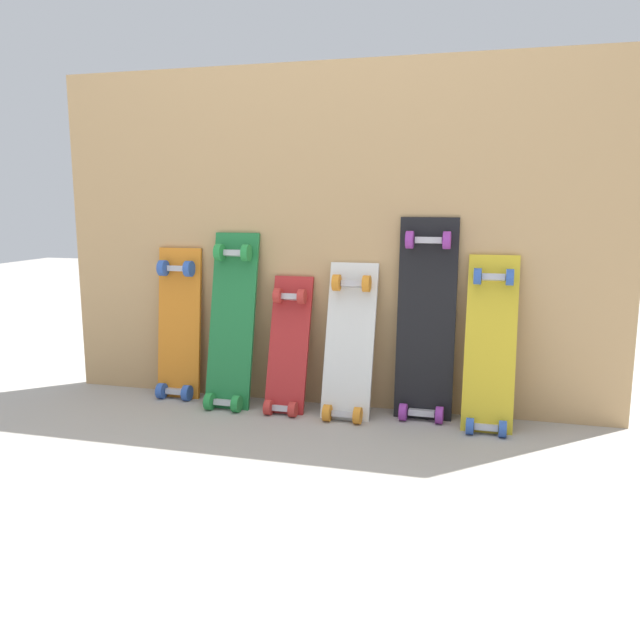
# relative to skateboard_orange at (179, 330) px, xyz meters

# --- Properties ---
(ground_plane) EXTENTS (12.00, 12.00, 0.00)m
(ground_plane) POSITION_rel_skateboard_orange_xyz_m (0.66, 0.01, -0.30)
(ground_plane) COLOR #9E9991
(plywood_wall_panel) EXTENTS (2.38, 0.04, 1.40)m
(plywood_wall_panel) POSITION_rel_skateboard_orange_xyz_m (0.66, 0.08, 0.40)
(plywood_wall_panel) COLOR tan
(plywood_wall_panel) RESTS_ON ground
(skateboard_orange) EXTENTS (0.20, 0.15, 0.72)m
(skateboard_orange) POSITION_rel_skateboard_orange_xyz_m (0.00, 0.00, 0.00)
(skateboard_orange) COLOR orange
(skateboard_orange) RESTS_ON ground
(skateboard_green) EXTENTS (0.20, 0.24, 0.79)m
(skateboard_green) POSITION_rel_skateboard_orange_xyz_m (0.27, -0.05, 0.03)
(skateboard_green) COLOR #1E7238
(skateboard_green) RESTS_ON ground
(skateboard_red) EXTENTS (0.17, 0.24, 0.62)m
(skateboard_red) POSITION_rel_skateboard_orange_xyz_m (0.52, -0.05, -0.06)
(skateboard_red) COLOR #B22626
(skateboard_red) RESTS_ON ground
(skateboard_white) EXTENTS (0.20, 0.25, 0.68)m
(skateboard_white) POSITION_rel_skateboard_orange_xyz_m (0.78, -0.06, -0.02)
(skateboard_white) COLOR silver
(skateboard_white) RESTS_ON ground
(skateboard_black) EXTENTS (0.23, 0.16, 0.86)m
(skateboard_black) POSITION_rel_skateboard_orange_xyz_m (1.08, -0.00, 0.07)
(skateboard_black) COLOR black
(skateboard_black) RESTS_ON ground
(skateboard_yellow) EXTENTS (0.19, 0.25, 0.72)m
(skateboard_yellow) POSITION_rel_skateboard_orange_xyz_m (1.33, -0.06, -0.00)
(skateboard_yellow) COLOR gold
(skateboard_yellow) RESTS_ON ground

